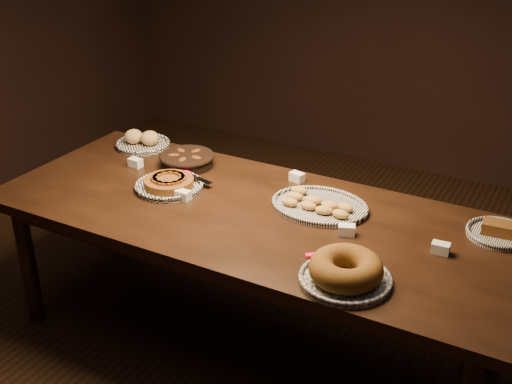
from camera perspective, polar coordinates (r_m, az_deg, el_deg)
The scene contains 9 objects.
ground at distance 3.31m, azimuth -0.39°, elevation -13.23°, with size 5.00×5.00×0.00m, color black.
buffet_table at distance 2.92m, azimuth -0.43°, elevation -2.92°, with size 2.40×1.00×0.75m.
apple_tart_plate at distance 3.11m, azimuth -7.72°, elevation 0.72°, with size 0.35×0.34×0.06m.
madeleine_platter at distance 2.91m, azimuth 5.59°, elevation -1.16°, with size 0.45×0.36×0.05m.
bundt_cake_plate at distance 2.40m, azimuth 7.97°, elevation -7.01°, with size 0.36×0.39×0.11m.
croissant_basket at distance 3.34m, azimuth -6.17°, elevation 2.95°, with size 0.31×0.31×0.07m.
bread_roll_plate at distance 3.63m, azimuth -10.06°, elevation 4.46°, with size 0.30×0.30×0.09m.
loaf_plate at distance 2.86m, azimuth 20.80°, elevation -3.36°, with size 0.27×0.27×0.06m.
tent_cards at distance 2.94m, azimuth 1.37°, elevation -0.67°, with size 1.68×0.49×0.04m.
Camera 1 is at (1.25, -2.23, 2.09)m, focal length 45.00 mm.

